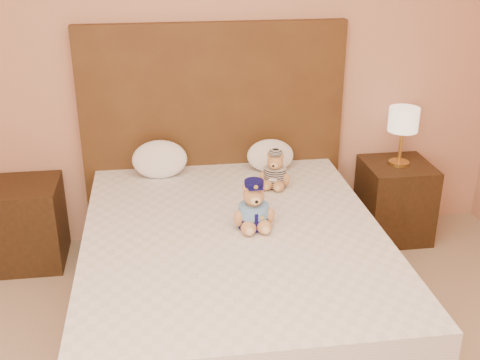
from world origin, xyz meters
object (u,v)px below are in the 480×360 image
(nightstand_left, at_px, (27,224))
(pillow_right, at_px, (270,154))
(lamp, at_px, (403,122))
(teddy_prisoner, at_px, (275,169))
(pillow_left, at_px, (160,158))
(bed, at_px, (234,275))
(nightstand_right, at_px, (395,200))
(teddy_police, at_px, (254,205))

(nightstand_left, relative_size, pillow_right, 1.76)
(lamp, bearing_deg, teddy_prisoner, -164.75)
(lamp, height_order, teddy_prisoner, lamp)
(nightstand_left, relative_size, pillow_left, 1.55)
(pillow_left, bearing_deg, bed, -65.85)
(nightstand_right, relative_size, pillow_left, 1.55)
(bed, distance_m, teddy_prisoner, 0.75)
(nightstand_left, xyz_separation_m, pillow_left, (0.88, 0.03, 0.40))
(lamp, xyz_separation_m, pillow_right, (-0.89, 0.03, -0.19))
(nightstand_left, height_order, pillow_right, pillow_right)
(teddy_police, relative_size, pillow_right, 0.88)
(pillow_left, bearing_deg, pillow_right, 0.00)
(teddy_prisoner, bearing_deg, pillow_right, 107.95)
(nightstand_right, relative_size, teddy_police, 2.01)
(bed, bearing_deg, pillow_right, 66.68)
(teddy_prisoner, bearing_deg, bed, -98.26)
(teddy_prisoner, xyz_separation_m, pillow_right, (0.02, 0.28, -0.00))
(nightstand_left, height_order, lamp, lamp)
(nightstand_left, bearing_deg, teddy_police, -29.62)
(nightstand_right, xyz_separation_m, pillow_left, (-1.62, 0.03, 0.40))
(nightstand_left, xyz_separation_m, teddy_prisoner, (1.58, -0.25, 0.39))
(teddy_police, xyz_separation_m, teddy_prisoner, (0.22, 0.52, -0.02))
(bed, xyz_separation_m, nightstand_right, (1.25, 0.80, -0.00))
(pillow_left, height_order, pillow_right, pillow_left)
(nightstand_right, xyz_separation_m, lamp, (-0.00, 0.00, 0.57))
(bed, relative_size, pillow_right, 6.40)
(teddy_prisoner, xyz_separation_m, pillow_left, (-0.71, 0.28, 0.01))
(pillow_left, relative_size, pillow_right, 1.14)
(nightstand_left, relative_size, teddy_prisoner, 2.39)
(lamp, height_order, pillow_right, lamp)
(lamp, distance_m, teddy_police, 1.39)
(bed, height_order, pillow_left, pillow_left)
(bed, xyz_separation_m, lamp, (1.25, 0.80, 0.57))
(bed, xyz_separation_m, pillow_left, (-0.37, 0.83, 0.40))
(nightstand_right, relative_size, lamp, 1.38)
(bed, xyz_separation_m, teddy_police, (0.11, 0.03, 0.41))
(lamp, relative_size, pillow_right, 1.28)
(bed, relative_size, teddy_police, 7.31)
(bed, bearing_deg, pillow_left, 114.15)
(nightstand_left, bearing_deg, bed, -32.62)
(nightstand_right, relative_size, pillow_right, 1.76)
(teddy_police, height_order, teddy_prisoner, teddy_police)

